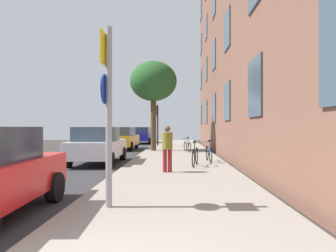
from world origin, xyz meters
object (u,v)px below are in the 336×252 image
tree_near (153,82)px  bicycle_1 (209,153)px  car_2 (123,138)px  car_3 (143,135)px  bicycle_0 (195,156)px  bicycle_2 (187,146)px  sign_post (108,103)px  car_1 (98,145)px  pedestrian_0 (167,146)px  traffic_light (156,118)px

tree_near → bicycle_1: (2.90, -6.48, -4.07)m
bicycle_1 → car_2: size_ratio=0.39×
tree_near → car_3: tree_near is taller
bicycle_0 → car_2: bearing=114.8°
bicycle_1 → bicycle_2: size_ratio=1.07×
sign_post → bicycle_2: sign_post is taller
bicycle_1 → car_3: 17.46m
bicycle_2 → car_2: size_ratio=0.36×
bicycle_1 → car_1: 4.91m
bicycle_2 → car_3: 12.10m
sign_post → car_1: bearing=105.6°
sign_post → pedestrian_0: sign_post is taller
tree_near → bicycle_0: (2.21, -7.90, -4.05)m
tree_near → bicycle_0: 9.15m
bicycle_0 → tree_near: bearing=105.7°
bicycle_1 → car_2: 9.97m
bicycle_1 → pedestrian_0: 3.62m
sign_post → pedestrian_0: 4.77m
bicycle_2 → car_3: (-3.99, 11.42, 0.36)m
car_1 → bicycle_1: bearing=-1.6°
bicycle_0 → bicycle_1: bearing=64.2°
bicycle_1 → bicycle_0: bearing=-115.8°
bicycle_1 → car_2: (-5.25, 8.47, 0.35)m
bicycle_0 → traffic_light: bearing=100.2°
traffic_light → pedestrian_0: (1.32, -14.83, -1.40)m
bicycle_0 → car_1: 4.50m
sign_post → tree_near: size_ratio=0.59×
traffic_light → tree_near: bearing=-88.4°
car_2 → traffic_light: bearing=55.6°
tree_near → car_1: bearing=-107.5°
traffic_light → car_3: size_ratio=0.76×
bicycle_0 → pedestrian_0: (-1.03, -1.73, 0.50)m
traffic_light → car_3: bearing=108.3°
car_1 → car_3: bearing=89.4°
tree_near → bicycle_2: size_ratio=3.58×
bicycle_0 → car_3: car_3 is taller
bicycle_0 → car_3: (-4.05, 18.22, 0.34)m
sign_post → traffic_light: sign_post is taller
sign_post → car_1: size_ratio=0.76×
bicycle_2 → car_2: 5.47m
bicycle_0 → car_3: bearing=102.5°
bicycle_0 → bicycle_2: 6.80m
bicycle_0 → bicycle_2: size_ratio=1.02×
pedestrian_0 → sign_post: bearing=-102.4°
bicycle_2 → car_1: (-4.16, -5.25, 0.37)m
sign_post → car_1: sign_post is taller
traffic_light → bicycle_0: size_ratio=2.02×
car_1 → pedestrian_0: bearing=-45.9°
sign_post → traffic_light: (-0.33, 19.37, 0.32)m
tree_near → bicycle_1: 8.18m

